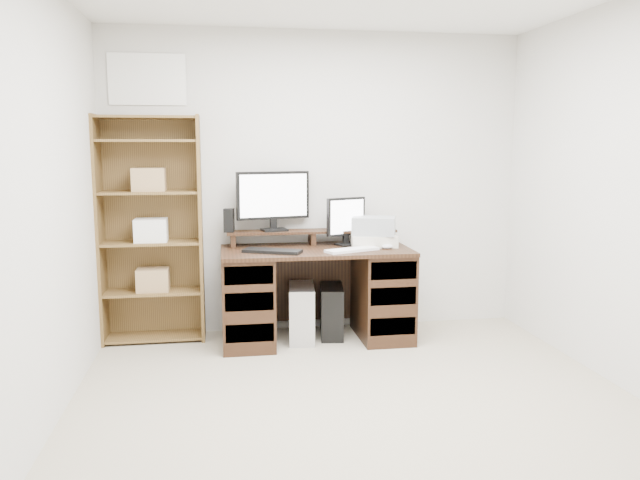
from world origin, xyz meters
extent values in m
cube|color=tan|center=(0.00, 0.00, -0.01)|extent=(3.50, 4.00, 0.02)
cube|color=beige|center=(0.00, 2.01, 1.25)|extent=(3.50, 0.02, 2.50)
cube|color=beige|center=(0.00, -2.01, 1.25)|extent=(3.50, 0.02, 2.50)
cube|color=beige|center=(-1.76, 0.00, 1.25)|extent=(0.02, 4.00, 2.50)
cube|color=white|center=(-1.35, 1.99, 2.08)|extent=(0.60, 0.01, 0.40)
cube|color=black|center=(-0.06, 1.63, 0.73)|extent=(1.50, 0.70, 0.03)
cube|color=black|center=(-0.61, 1.63, 0.36)|extent=(0.40, 0.66, 0.72)
cube|color=black|center=(0.49, 1.63, 0.36)|extent=(0.40, 0.66, 0.72)
cube|color=black|center=(-0.06, 1.96, 0.40)|extent=(1.48, 0.02, 0.65)
cube|color=black|center=(-0.61, 1.30, 0.18)|extent=(0.36, 0.01, 0.14)
cube|color=black|center=(-0.61, 1.30, 0.42)|extent=(0.36, 0.01, 0.14)
cube|color=black|center=(-0.61, 1.30, 0.62)|extent=(0.36, 0.01, 0.14)
cube|color=black|center=(0.49, 1.30, 0.18)|extent=(0.36, 0.01, 0.14)
cube|color=black|center=(0.49, 1.30, 0.42)|extent=(0.36, 0.01, 0.14)
cube|color=black|center=(0.49, 1.30, 0.62)|extent=(0.36, 0.01, 0.14)
cube|color=black|center=(-0.71, 1.85, 0.80)|extent=(0.04, 0.20, 0.10)
cube|color=black|center=(-0.06, 1.85, 0.80)|extent=(0.04, 0.20, 0.10)
cube|color=black|center=(0.59, 1.85, 0.80)|extent=(0.04, 0.20, 0.10)
cube|color=black|center=(-0.06, 1.85, 0.86)|extent=(1.40, 0.22, 0.02)
cube|color=black|center=(-0.37, 1.85, 0.88)|extent=(0.23, 0.20, 0.02)
cube|color=black|center=(-0.38, 1.88, 0.94)|extent=(0.06, 0.04, 0.11)
cube|color=black|center=(-0.38, 1.88, 1.16)|extent=(0.60, 0.17, 0.39)
cube|color=white|center=(-0.37, 1.86, 1.16)|extent=(0.55, 0.12, 0.34)
cube|color=black|center=(0.22, 1.76, 0.76)|extent=(0.21, 0.19, 0.02)
cube|color=black|center=(0.21, 1.77, 0.81)|extent=(0.05, 0.04, 0.09)
cube|color=black|center=(0.21, 1.77, 0.99)|extent=(0.34, 0.17, 0.31)
cube|color=white|center=(0.22, 1.76, 0.99)|extent=(0.30, 0.13, 0.27)
cube|color=black|center=(-0.74, 1.84, 0.97)|extent=(0.09, 0.09, 0.19)
cube|color=black|center=(-0.42, 1.50, 0.76)|extent=(0.47, 0.32, 0.02)
cube|color=white|center=(0.20, 1.47, 0.76)|extent=(0.45, 0.29, 0.02)
ellipsoid|color=silver|center=(0.50, 1.53, 0.77)|extent=(0.09, 0.06, 0.04)
cube|color=beige|center=(0.43, 1.70, 0.80)|extent=(0.40, 0.32, 0.09)
cube|color=#92989C|center=(0.43, 1.70, 0.91)|extent=(0.40, 0.34, 0.15)
cube|color=#BABBC1|center=(-0.17, 1.65, 0.22)|extent=(0.25, 0.47, 0.45)
cube|color=black|center=(0.08, 1.72, 0.21)|extent=(0.23, 0.44, 0.42)
cube|color=#19FF33|center=(0.06, 1.51, 0.30)|extent=(0.01, 0.01, 0.01)
cube|color=brown|center=(-1.74, 1.83, 0.90)|extent=(0.02, 0.30, 1.80)
cube|color=brown|center=(-0.96, 1.83, 0.90)|extent=(0.02, 0.30, 1.80)
cube|color=brown|center=(-1.35, 1.97, 0.90)|extent=(0.80, 0.01, 1.80)
cube|color=brown|center=(-1.35, 1.83, 0.03)|extent=(0.75, 0.28, 0.02)
cube|color=brown|center=(-1.35, 1.83, 0.40)|extent=(0.75, 0.28, 0.02)
cube|color=brown|center=(-1.35, 1.83, 0.80)|extent=(0.75, 0.28, 0.02)
cube|color=brown|center=(-1.35, 1.83, 1.20)|extent=(0.75, 0.28, 0.02)
cube|color=brown|center=(-1.35, 1.83, 1.60)|extent=(0.75, 0.28, 0.02)
cube|color=brown|center=(-1.35, 1.83, 1.78)|extent=(0.75, 0.28, 0.02)
cube|color=#A07F54|center=(-1.35, 1.83, 0.50)|extent=(0.25, 0.20, 0.18)
cube|color=white|center=(-1.35, 1.83, 0.90)|extent=(0.25, 0.20, 0.18)
cube|color=#A07F54|center=(-1.35, 1.83, 1.30)|extent=(0.25, 0.20, 0.18)
camera|label=1|loc=(-0.80, -3.21, 1.56)|focal=35.00mm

